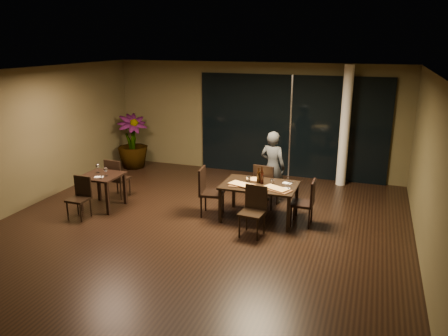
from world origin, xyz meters
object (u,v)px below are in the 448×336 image
main_table (260,188)px  chair_main_far (265,184)px  chair_side_near (80,195)px  bottle_c (262,175)px  chair_main_left (208,189)px  chair_side_far (116,177)px  side_table (102,180)px  bottle_a (259,175)px  diner (273,167)px  potted_plant (132,142)px  chair_main_near (254,208)px  bottle_b (262,177)px  chair_main_right (306,200)px

main_table → chair_main_far: (-0.04, 0.64, -0.12)m
chair_side_near → bottle_c: bearing=19.6°
chair_main_left → bottle_c: 1.16m
chair_main_far → chair_side_far: 3.44m
side_table → bottle_a: (3.35, 0.58, 0.29)m
diner → bottle_a: bearing=100.4°
diner → potted_plant: diner is taller
chair_main_near → bottle_b: size_ratio=3.19×
side_table → bottle_b: size_ratio=2.71×
chair_main_left → diner: 1.65m
main_table → bottle_b: size_ratio=5.07×
chair_side_near → potted_plant: bearing=104.5°
chair_side_near → potted_plant: size_ratio=0.56×
chair_main_far → chair_main_left: chair_main_left is taller
bottle_c → chair_side_near: bearing=-161.1°
chair_side_far → potted_plant: 2.56m
side_table → chair_side_near: (-0.12, -0.61, -0.14)m
chair_main_near → chair_side_far: size_ratio=1.01×
chair_main_near → bottle_c: (-0.07, 0.83, 0.39)m
side_table → bottle_b: bottle_b is taller
chair_main_near → chair_main_left: size_ratio=0.92×
chair_main_far → chair_main_near: (0.13, -1.38, -0.03)m
bottle_a → bottle_b: bottle_a is taller
chair_main_left → chair_side_far: bearing=76.1°
chair_side_near → chair_main_far: bearing=27.5°
chair_main_near → chair_side_near: 3.63m
main_table → chair_main_far: size_ratio=1.51×
main_table → bottle_c: bearing=81.4°
chair_main_right → bottle_c: bearing=-96.2°
chair_main_near → chair_main_far: bearing=101.3°
chair_side_near → bottle_b: bottle_b is taller
chair_main_right → bottle_b: 1.00m
chair_main_far → chair_main_left: 1.29m
diner → side_table: bearing=38.9°
chair_side_near → bottle_c: bottle_c is taller
side_table → chair_side_far: 0.62m
chair_main_left → bottle_a: bearing=-85.9°
potted_plant → bottle_b: bearing=-28.8°
chair_main_far → chair_main_near: 1.39m
chair_main_far → chair_side_far: (-3.40, -0.53, -0.03)m
chair_main_left → bottle_c: size_ratio=3.03×
bottle_c → bottle_a: bearing=-171.2°
bottle_c → chair_main_far: bearing=95.9°
chair_main_near → chair_main_left: (-1.16, 0.60, 0.04)m
chair_main_far → bottle_a: (-0.01, -0.56, 0.36)m
chair_main_far → main_table: bearing=100.7°
side_table → potted_plant: (-1.00, 2.98, 0.14)m
chair_side_far → bottle_a: bottle_a is taller
side_table → bottle_c: 3.48m
chair_side_far → bottle_b: 3.50m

